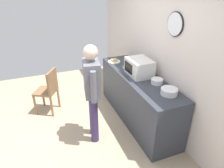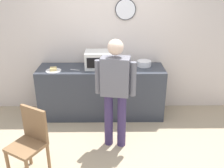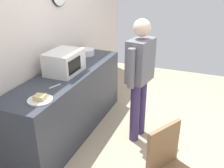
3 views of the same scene
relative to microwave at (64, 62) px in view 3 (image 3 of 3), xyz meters
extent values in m
plane|color=tan|center=(0.15, -1.24, -1.09)|extent=(6.00, 6.00, 0.00)
cube|color=silver|center=(0.15, 0.36, 0.21)|extent=(5.40, 0.10, 2.60)
cube|color=#333842|center=(0.03, -0.02, -0.62)|extent=(2.26, 0.62, 0.94)
cube|color=silver|center=(0.00, 0.00, 0.00)|extent=(0.50, 0.38, 0.30)
cube|color=black|center=(-0.06, -0.19, 0.00)|extent=(0.30, 0.01, 0.18)
cylinder|color=white|center=(-0.79, -0.18, -0.14)|extent=(0.27, 0.27, 0.01)
cube|color=#D4BA73|center=(-0.79, -0.18, -0.11)|extent=(0.13, 0.13, 0.05)
cylinder|color=white|center=(0.81, 0.09, -0.10)|extent=(0.25, 0.25, 0.10)
cylinder|color=white|center=(0.43, 0.11, -0.11)|extent=(0.20, 0.20, 0.09)
cube|color=silver|center=(0.75, 0.26, -0.15)|extent=(0.13, 0.14, 0.01)
cube|color=silver|center=(-0.43, -0.12, -0.15)|extent=(0.17, 0.08, 0.01)
cylinder|color=#3A2C5A|center=(0.36, -0.99, -0.65)|extent=(0.13, 0.13, 0.87)
cylinder|color=#3A2C5A|center=(0.16, -0.95, -0.65)|extent=(0.13, 0.13, 0.87)
cube|color=slate|center=(0.26, -0.97, 0.06)|extent=(0.44, 0.31, 0.56)
cylinder|color=slate|center=(0.51, -1.01, 0.03)|extent=(0.09, 0.09, 0.50)
cylinder|color=slate|center=(0.01, -0.92, 0.03)|extent=(0.09, 0.09, 0.50)
sphere|color=beige|center=(0.26, -0.97, 0.48)|extent=(0.22, 0.22, 0.22)
cube|color=olive|center=(-0.78, -1.50, -0.37)|extent=(0.37, 0.24, 0.45)
camera|label=1|loc=(3.00, -1.69, 1.40)|focal=32.49mm
camera|label=2|loc=(0.18, -4.29, 1.35)|focal=40.59mm
camera|label=3|loc=(-2.69, -1.75, 1.10)|focal=40.24mm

